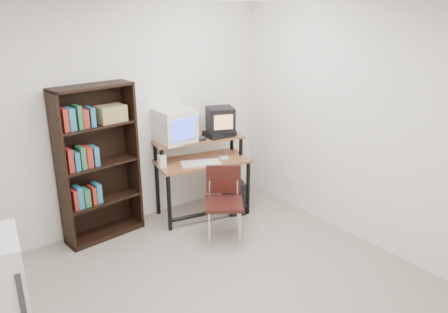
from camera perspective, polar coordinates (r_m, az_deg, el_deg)
floor at (r=4.16m, az=-0.49°, el=-18.86°), size 4.00×4.00×0.01m
back_wall at (r=5.18m, az=-13.73°, el=4.66°), size 4.00×0.01×2.60m
right_wall at (r=4.89m, az=18.77°, el=3.32°), size 0.01×4.00×2.60m
computer_desk at (r=5.44m, az=-2.93°, el=-0.94°), size 1.22×0.78×0.98m
crt_monitor at (r=5.32m, az=-6.53°, el=4.05°), size 0.43×0.45×0.41m
vcr at (r=5.51m, az=-0.62°, el=2.97°), size 0.37×0.28×0.08m
crt_tv at (r=5.48m, az=-0.49°, el=4.91°), size 0.41×0.40×0.30m
cd_spindle at (r=5.36m, az=-3.01°, el=2.27°), size 0.14×0.14×0.05m
keyboard at (r=5.27m, az=-3.07°, el=-0.96°), size 0.51×0.38×0.03m
mousepad at (r=5.45m, az=0.17°, el=-0.42°), size 0.27×0.25×0.01m
mouse at (r=5.44m, az=0.01°, el=-0.21°), size 0.11×0.08×0.03m
desk_speaker at (r=5.19m, az=-8.10°, el=-0.68°), size 0.08×0.08×0.17m
pc_tower at (r=5.72m, az=1.29°, el=-4.95°), size 0.35×0.49×0.42m
school_chair at (r=4.95m, az=-0.03°, el=-5.15°), size 0.58×0.58×0.83m
bookshelf at (r=5.05m, az=-16.24°, el=-0.64°), size 0.91×0.38×1.76m
wall_outlet at (r=5.90m, az=8.57°, el=-3.46°), size 0.02×0.08×0.12m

